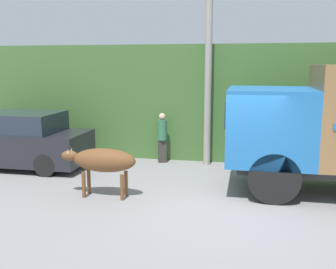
{
  "coord_description": "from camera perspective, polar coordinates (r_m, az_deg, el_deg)",
  "views": [
    {
      "loc": [
        0.41,
        -8.82,
        3.17
      ],
      "look_at": [
        -1.48,
        0.47,
        1.47
      ],
      "focal_mm": 42.0,
      "sensor_mm": 36.0,
      "label": 1
    }
  ],
  "objects": [
    {
      "name": "parked_suv",
      "position": [
        12.99,
        -20.72,
        -0.88
      ],
      "size": [
        4.24,
        1.88,
        1.71
      ],
      "rotation": [
        0.0,
        0.0,
        -0.06
      ],
      "color": "#232328",
      "rests_on": "ground_plane"
    },
    {
      "name": "brown_cow",
      "position": [
        9.53,
        -9.46,
        -3.79
      ],
      "size": [
        1.87,
        0.57,
        1.19
      ],
      "rotation": [
        0.0,
        0.0,
        -0.09
      ],
      "color": "brown",
      "rests_on": "ground_plane"
    },
    {
      "name": "pedestrian_on_hill",
      "position": [
        12.7,
        -0.84,
        -0.12
      ],
      "size": [
        0.39,
        0.39,
        1.62
      ],
      "rotation": [
        0.0,
        0.0,
        3.47
      ],
      "color": "#38332D",
      "rests_on": "ground_plane"
    },
    {
      "name": "utility_pole",
      "position": [
        12.29,
        5.86,
        9.54
      ],
      "size": [
        0.9,
        0.22,
        5.84
      ],
      "color": "#9E998E",
      "rests_on": "ground_plane"
    },
    {
      "name": "hillside_embankment",
      "position": [
        16.01,
        10.02,
        5.49
      ],
      "size": [
        32.0,
        6.73,
        3.8
      ],
      "color": "#426B33",
      "rests_on": "ground_plane"
    },
    {
      "name": "ground_plane",
      "position": [
        9.38,
        8.41,
        -9.67
      ],
      "size": [
        60.0,
        60.0,
        0.0
      ],
      "primitive_type": "plane",
      "color": "gray"
    },
    {
      "name": "building_backdrop",
      "position": [
        14.56,
        -3.36,
        3.44
      ],
      "size": [
        5.26,
        2.7,
        2.89
      ],
      "color": "#99ADB7",
      "rests_on": "ground_plane"
    }
  ]
}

